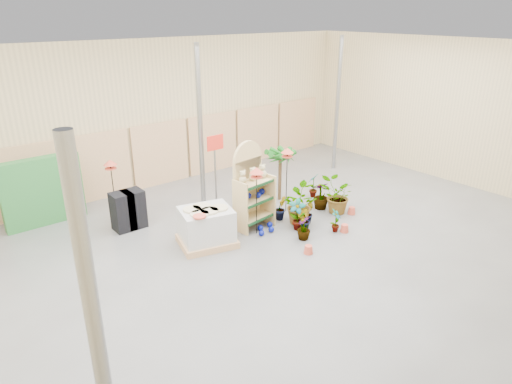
# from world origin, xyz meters

# --- Properties ---
(room) EXTENTS (15.20, 12.10, 4.70)m
(room) POSITION_xyz_m (0.00, 0.91, 2.21)
(room) COLOR #5B5B5B
(room) RESTS_ON ground
(display_shelf) EXTENTS (1.01, 0.71, 2.27)m
(display_shelf) POSITION_xyz_m (0.28, 1.71, 1.04)
(display_shelf) COLOR tan
(display_shelf) RESTS_ON ground
(teddy_bears) EXTENTS (0.83, 0.21, 0.35)m
(teddy_bears) POSITION_xyz_m (0.30, 1.60, 1.43)
(teddy_bears) COLOR #C9BA83
(teddy_bears) RESTS_ON display_shelf
(gazing_balls_shelf) EXTENTS (0.83, 0.28, 0.16)m
(gazing_balls_shelf) POSITION_xyz_m (0.28, 1.58, 0.89)
(gazing_balls_shelf) COLOR navy
(gazing_balls_shelf) RESTS_ON display_shelf
(gazing_balls_floor) EXTENTS (0.63, 0.39, 0.15)m
(gazing_balls_floor) POSITION_xyz_m (0.36, 1.18, 0.07)
(gazing_balls_floor) COLOR navy
(gazing_balls_floor) RESTS_ON ground
(pallet_stack) EXTENTS (1.52, 1.37, 0.96)m
(pallet_stack) POSITION_xyz_m (-1.17, 1.56, 0.46)
(pallet_stack) COLOR tan
(pallet_stack) RESTS_ON ground
(charcoal_planters) EXTENTS (0.80, 0.50, 1.00)m
(charcoal_planters) POSITION_xyz_m (-2.23, 3.56, 0.50)
(charcoal_planters) COLOR black
(charcoal_planters) RESTS_ON ground
(trellis_stock) EXTENTS (2.00, 0.30, 1.80)m
(trellis_stock) POSITION_xyz_m (-3.80, 5.20, 0.90)
(trellis_stock) COLOR #2B7734
(trellis_stock) RESTS_ON ground
(offer_sign) EXTENTS (0.50, 0.08, 2.20)m
(offer_sign) POSITION_xyz_m (0.10, 2.98, 1.57)
(offer_sign) COLOR gray
(offer_sign) RESTS_ON ground
(bird_table_front) EXTENTS (0.34, 0.34, 1.76)m
(bird_table_front) POSITION_xyz_m (0.11, 1.25, 1.63)
(bird_table_front) COLOR black
(bird_table_front) RESTS_ON ground
(bird_table_right) EXTENTS (0.34, 0.34, 1.85)m
(bird_table_right) POSITION_xyz_m (1.61, 1.78, 1.71)
(bird_table_right) COLOR black
(bird_table_right) RESTS_ON ground
(bird_table_back) EXTENTS (0.34, 0.34, 1.67)m
(bird_table_back) POSITION_xyz_m (-2.27, 4.31, 1.55)
(bird_table_back) COLOR black
(bird_table_back) RESTS_ON ground
(palm) EXTENTS (0.70, 0.70, 1.65)m
(palm) POSITION_xyz_m (2.05, 2.54, 1.40)
(palm) COLOR #503821
(palm) RESTS_ON ground
(potted_plant_0) EXTENTS (0.51, 0.53, 0.83)m
(potted_plant_0) POSITION_xyz_m (1.04, 0.76, 0.42)
(potted_plant_0) COLOR #155B15
(potted_plant_0) RESTS_ON ground
(potted_plant_1) EXTENTS (0.37, 0.41, 0.61)m
(potted_plant_1) POSITION_xyz_m (1.13, 0.61, 0.30)
(potted_plant_1) COLOR #155B15
(potted_plant_1) RESTS_ON ground
(potted_plant_2) EXTENTS (1.07, 1.15, 1.05)m
(potted_plant_2) POSITION_xyz_m (1.34, 1.05, 0.52)
(potted_plant_2) COLOR #155B15
(potted_plant_2) RESTS_ON ground
(potted_plant_3) EXTENTS (0.57, 0.57, 0.79)m
(potted_plant_3) POSITION_xyz_m (2.51, 1.31, 0.40)
(potted_plant_3) COLOR #155B15
(potted_plant_3) RESTS_ON ground
(potted_plant_4) EXTENTS (0.47, 0.40, 0.75)m
(potted_plant_4) POSITION_xyz_m (2.98, 2.06, 0.37)
(potted_plant_4) COLOR #155B15
(potted_plant_4) RESTS_ON ground
(potted_plant_5) EXTENTS (0.44, 0.41, 0.64)m
(potted_plant_5) POSITION_xyz_m (1.15, 1.51, 0.32)
(potted_plant_5) COLOR #155B15
(potted_plant_5) RESTS_ON ground
(potted_plant_7) EXTENTS (0.47, 0.47, 0.60)m
(potted_plant_7) POSITION_xyz_m (0.81, 0.28, 0.30)
(potted_plant_7) COLOR #155B15
(potted_plant_7) RESTS_ON ground
(potted_plant_8) EXTENTS (0.39, 0.33, 0.62)m
(potted_plant_8) POSITION_xyz_m (1.71, 0.05, 0.31)
(potted_plant_8) COLOR #155B15
(potted_plant_8) RESTS_ON ground
(potted_plant_9) EXTENTS (0.39, 0.38, 0.55)m
(potted_plant_9) POSITION_xyz_m (1.57, 0.88, 0.27)
(potted_plant_9) COLOR #155B15
(potted_plant_9) RESTS_ON ground
(potted_plant_10) EXTENTS (1.19, 1.17, 1.01)m
(potted_plant_10) POSITION_xyz_m (2.60, 0.82, 0.50)
(potted_plant_10) COLOR #155B15
(potted_plant_10) RESTS_ON ground
(potted_plant_11) EXTENTS (0.57, 0.57, 0.73)m
(potted_plant_11) POSITION_xyz_m (1.10, 2.86, 0.37)
(potted_plant_11) COLOR #155B15
(potted_plant_11) RESTS_ON ground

